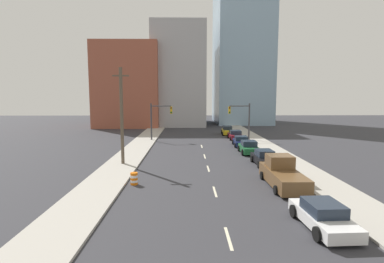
{
  "coord_description": "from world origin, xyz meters",
  "views": [
    {
      "loc": [
        -2.0,
        -6.11,
        6.85
      ],
      "look_at": [
        -1.35,
        32.98,
        2.2
      ],
      "focal_mm": 28.0,
      "sensor_mm": 36.0,
      "label": 1
    }
  ],
  "objects_px": {
    "utility_pole_left_mid": "(122,116)",
    "sedan_maroon": "(235,135)",
    "sedan_yellow": "(227,131)",
    "sedan_green": "(249,148)",
    "sedan_navy": "(241,141)",
    "traffic_barrel": "(134,179)",
    "traffic_signal_left": "(157,117)",
    "pickup_truck_brown": "(282,174)",
    "traffic_signal_right": "(243,117)",
    "sedan_white": "(323,216)",
    "sedan_black": "(264,158)"
  },
  "relations": [
    {
      "from": "sedan_maroon",
      "to": "sedan_green",
      "type": "bearing_deg",
      "value": -91.39
    },
    {
      "from": "traffic_signal_right",
      "to": "sedan_white",
      "type": "xyz_separation_m",
      "value": [
        -1.54,
        -30.89,
        -3.01
      ]
    },
    {
      "from": "sedan_green",
      "to": "sedan_navy",
      "type": "xyz_separation_m",
      "value": [
        0.02,
        5.3,
        -0.07
      ]
    },
    {
      "from": "pickup_truck_brown",
      "to": "sedan_green",
      "type": "relative_size",
      "value": 1.45
    },
    {
      "from": "pickup_truck_brown",
      "to": "sedan_maroon",
      "type": "relative_size",
      "value": 1.33
    },
    {
      "from": "sedan_black",
      "to": "sedan_navy",
      "type": "bearing_deg",
      "value": 89.74
    },
    {
      "from": "sedan_green",
      "to": "pickup_truck_brown",
      "type": "bearing_deg",
      "value": -90.1
    },
    {
      "from": "traffic_barrel",
      "to": "sedan_maroon",
      "type": "height_order",
      "value": "sedan_maroon"
    },
    {
      "from": "sedan_yellow",
      "to": "sedan_green",
      "type": "bearing_deg",
      "value": -86.61
    },
    {
      "from": "sedan_navy",
      "to": "pickup_truck_brown",
      "type": "bearing_deg",
      "value": -87.8
    },
    {
      "from": "traffic_signal_left",
      "to": "traffic_signal_right",
      "type": "distance_m",
      "value": 13.14
    },
    {
      "from": "sedan_white",
      "to": "pickup_truck_brown",
      "type": "height_order",
      "value": "pickup_truck_brown"
    },
    {
      "from": "sedan_green",
      "to": "sedan_white",
      "type": "bearing_deg",
      "value": -90.59
    },
    {
      "from": "pickup_truck_brown",
      "to": "sedan_black",
      "type": "xyz_separation_m",
      "value": [
        0.41,
        6.94,
        -0.21
      ]
    },
    {
      "from": "traffic_barrel",
      "to": "sedan_green",
      "type": "distance_m",
      "value": 17.1
    },
    {
      "from": "pickup_truck_brown",
      "to": "traffic_signal_left",
      "type": "bearing_deg",
      "value": 116.64
    },
    {
      "from": "traffic_barrel",
      "to": "sedan_maroon",
      "type": "bearing_deg",
      "value": 64.25
    },
    {
      "from": "sedan_navy",
      "to": "sedan_maroon",
      "type": "xyz_separation_m",
      "value": [
        0.26,
        6.59,
        0.02
      ]
    },
    {
      "from": "traffic_barrel",
      "to": "traffic_signal_left",
      "type": "bearing_deg",
      "value": 91.02
    },
    {
      "from": "sedan_navy",
      "to": "sedan_yellow",
      "type": "relative_size",
      "value": 0.96
    },
    {
      "from": "traffic_signal_right",
      "to": "utility_pole_left_mid",
      "type": "xyz_separation_m",
      "value": [
        -15.02,
        -16.31,
        1.26
      ]
    },
    {
      "from": "sedan_maroon",
      "to": "pickup_truck_brown",
      "type": "bearing_deg",
      "value": -90.92
    },
    {
      "from": "utility_pole_left_mid",
      "to": "sedan_navy",
      "type": "height_order",
      "value": "utility_pole_left_mid"
    },
    {
      "from": "traffic_signal_left",
      "to": "sedan_green",
      "type": "xyz_separation_m",
      "value": [
        11.95,
        -10.4,
        -2.96
      ]
    },
    {
      "from": "traffic_signal_left",
      "to": "sedan_green",
      "type": "bearing_deg",
      "value": -41.05
    },
    {
      "from": "traffic_barrel",
      "to": "sedan_black",
      "type": "bearing_deg",
      "value": 28.87
    },
    {
      "from": "sedan_white",
      "to": "sedan_green",
      "type": "height_order",
      "value": "sedan_green"
    },
    {
      "from": "traffic_signal_left",
      "to": "sedan_navy",
      "type": "bearing_deg",
      "value": -23.1
    },
    {
      "from": "traffic_barrel",
      "to": "pickup_truck_brown",
      "type": "bearing_deg",
      "value": -2.06
    },
    {
      "from": "traffic_signal_right",
      "to": "sedan_green",
      "type": "distance_m",
      "value": 10.88
    },
    {
      "from": "utility_pole_left_mid",
      "to": "sedan_yellow",
      "type": "xyz_separation_m",
      "value": [
        13.6,
        23.56,
        -4.23
      ]
    },
    {
      "from": "sedan_white",
      "to": "utility_pole_left_mid",
      "type": "bearing_deg",
      "value": 130.21
    },
    {
      "from": "sedan_white",
      "to": "sedan_navy",
      "type": "bearing_deg",
      "value": 86.65
    },
    {
      "from": "utility_pole_left_mid",
      "to": "sedan_maroon",
      "type": "distance_m",
      "value": 23.1
    },
    {
      "from": "sedan_white",
      "to": "sedan_navy",
      "type": "xyz_separation_m",
      "value": [
        0.36,
        25.78,
        -0.02
      ]
    },
    {
      "from": "traffic_signal_left",
      "to": "sedan_maroon",
      "type": "height_order",
      "value": "traffic_signal_left"
    },
    {
      "from": "traffic_signal_right",
      "to": "sedan_yellow",
      "type": "xyz_separation_m",
      "value": [
        -1.42,
        7.26,
        -2.96
      ]
    },
    {
      "from": "traffic_signal_right",
      "to": "sedan_maroon",
      "type": "distance_m",
      "value": 3.48
    },
    {
      "from": "sedan_green",
      "to": "sedan_yellow",
      "type": "relative_size",
      "value": 0.91
    },
    {
      "from": "sedan_black",
      "to": "traffic_barrel",
      "type": "bearing_deg",
      "value": -152.83
    },
    {
      "from": "traffic_signal_right",
      "to": "sedan_green",
      "type": "xyz_separation_m",
      "value": [
        -1.19,
        -10.4,
        -2.96
      ]
    },
    {
      "from": "utility_pole_left_mid",
      "to": "sedan_white",
      "type": "xyz_separation_m",
      "value": [
        13.48,
        -14.58,
        -4.27
      ]
    },
    {
      "from": "traffic_barrel",
      "to": "pickup_truck_brown",
      "type": "distance_m",
      "value": 11.44
    },
    {
      "from": "utility_pole_left_mid",
      "to": "traffic_signal_right",
      "type": "bearing_deg",
      "value": 47.35
    },
    {
      "from": "utility_pole_left_mid",
      "to": "traffic_barrel",
      "type": "height_order",
      "value": "utility_pole_left_mid"
    },
    {
      "from": "traffic_signal_left",
      "to": "sedan_green",
      "type": "distance_m",
      "value": 16.12
    },
    {
      "from": "sedan_white",
      "to": "sedan_green",
      "type": "xyz_separation_m",
      "value": [
        0.34,
        20.48,
        0.05
      ]
    },
    {
      "from": "traffic_signal_left",
      "to": "sedan_white",
      "type": "bearing_deg",
      "value": -69.41
    },
    {
      "from": "traffic_barrel",
      "to": "sedan_green",
      "type": "xyz_separation_m",
      "value": [
        11.54,
        12.62,
        0.22
      ]
    },
    {
      "from": "traffic_barrel",
      "to": "sedan_yellow",
      "type": "height_order",
      "value": "sedan_yellow"
    }
  ]
}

